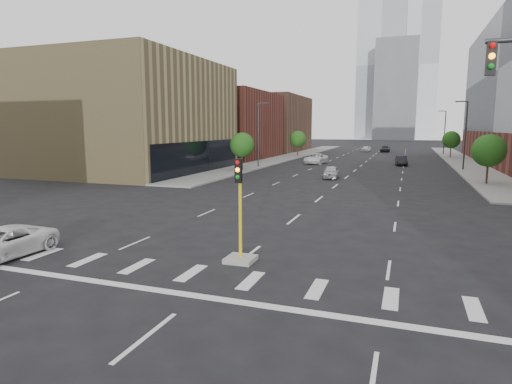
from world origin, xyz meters
The scene contains 23 objects.
ground centered at (0.00, 0.00, 0.00)m, with size 400.00×400.00×0.00m, color black.
sidewalk_left_far centered at (-15.00, 74.00, 0.07)m, with size 5.00×92.00×0.15m, color gray.
sidewalk_right_far centered at (15.00, 74.00, 0.07)m, with size 5.00×92.00×0.15m, color gray.
building_left_mid centered at (-27.50, 40.00, 7.00)m, with size 20.00×24.00×14.00m, color #9C8958.
building_left_far_a centered at (-27.50, 66.00, 6.00)m, with size 20.00×22.00×12.00m, color brown.
building_left_far_b centered at (-27.50, 92.00, 6.50)m, with size 20.00×24.00×13.00m, color brown.
tower_left centered at (-8.00, 220.00, 35.00)m, with size 22.00×22.00×70.00m, color #B2B7BC.
tower_right centered at (10.00, 260.00, 40.00)m, with size 20.00×20.00×80.00m, color #B2B7BC.
tower_mid centered at (0.00, 200.00, 22.00)m, with size 18.00×18.00×44.00m, color slate.
median_traffic_signal centered at (0.00, 8.97, 0.97)m, with size 1.20×1.20×4.40m.
streetlight_right_a centered at (13.41, 55.00, 5.01)m, with size 1.60×0.22×9.07m.
streetlight_right_b centered at (13.41, 90.00, 5.01)m, with size 1.60×0.22×9.07m.
streetlight_left centered at (-13.41, 50.00, 5.01)m, with size 1.60×0.22×9.07m.
tree_left_near centered at (-14.00, 45.00, 3.39)m, with size 3.20×3.20×4.85m.
tree_left_far centered at (-14.00, 75.00, 3.39)m, with size 3.20×3.20×4.85m.
tree_right_near centered at (14.00, 40.00, 3.39)m, with size 3.20×3.20×4.85m.
tree_right_far centered at (14.00, 80.00, 3.39)m, with size 3.20×3.20×4.85m.
car_near_left centered at (-1.50, 40.48, 0.70)m, with size 1.65×4.09×1.39m, color #AAABAF.
car_mid_right centered at (5.62, 60.30, 0.71)m, with size 1.51×4.34×1.43m, color black.
car_far_left centered at (-7.07, 59.13, 0.79)m, with size 2.63×5.71×1.59m, color white.
car_deep_right centered at (1.50, 96.43, 0.74)m, with size 2.06×5.07×1.47m, color black.
car_distant centered at (-2.77, 95.95, 0.69)m, with size 1.62×4.04×1.37m, color silver.
parked_minivan centered at (-10.00, 6.00, 0.66)m, with size 2.19×4.75×1.32m, color white.
Camera 1 is at (6.49, -7.32, 5.66)m, focal length 30.00 mm.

